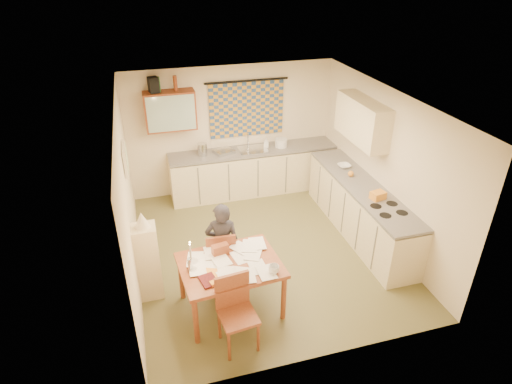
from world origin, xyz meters
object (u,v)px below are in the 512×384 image
object	(u,v)px
shelf_stand	(148,262)
counter_right	(360,209)
chair_far	(220,266)
counter_back	(254,171)
person	(223,245)
stove	(384,235)
dining_table	(231,286)

from	to	relation	value
shelf_stand	counter_right	bearing A→B (deg)	10.06
chair_far	counter_right	bearing A→B (deg)	-163.94
counter_back	person	distance (m)	2.81
chair_far	shelf_stand	size ratio (longest dim) A/B	0.80
person	shelf_stand	bearing A→B (deg)	13.41
stove	dining_table	xyz separation A→B (m)	(-2.52, -0.40, -0.08)
counter_right	person	distance (m)	2.59
shelf_stand	counter_back	bearing A→B (deg)	48.98
chair_far	counter_back	bearing A→B (deg)	-113.29
counter_back	person	size ratio (longest dim) A/B	2.49
dining_table	counter_back	bearing A→B (deg)	64.45
counter_right	shelf_stand	distance (m)	3.60
counter_back	person	world-z (taller)	person
stove	counter_back	bearing A→B (deg)	116.30
person	counter_right	bearing A→B (deg)	-151.61
dining_table	shelf_stand	world-z (taller)	shelf_stand
counter_back	stove	distance (m)	3.02
stove	shelf_stand	bearing A→B (deg)	177.24
dining_table	chair_far	distance (m)	0.58
counter_back	shelf_stand	world-z (taller)	shelf_stand
counter_right	chair_far	size ratio (longest dim) A/B	3.24
person	shelf_stand	world-z (taller)	person
stove	shelf_stand	size ratio (longest dim) A/B	0.80
stove	dining_table	bearing A→B (deg)	-171.03
shelf_stand	dining_table	bearing A→B (deg)	-29.05
person	dining_table	bearing A→B (deg)	102.45
chair_far	person	size ratio (longest dim) A/B	0.69
stove	person	bearing A→B (deg)	176.37
dining_table	counter_right	bearing A→B (deg)	20.71
dining_table	person	xyz separation A→B (m)	(0.02, 0.56, 0.28)
person	shelf_stand	size ratio (longest dim) A/B	1.16
counter_right	stove	xyz separation A→B (m)	(0.00, -0.80, 0.00)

